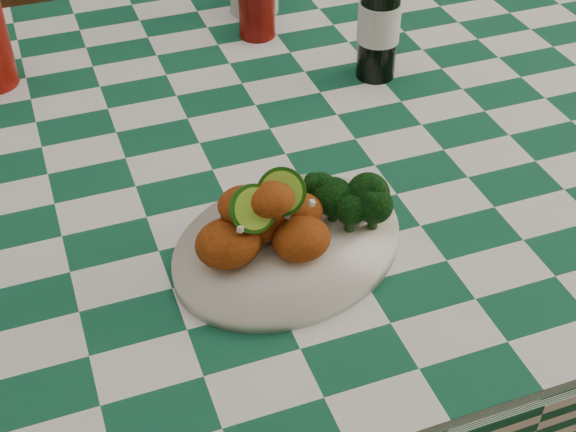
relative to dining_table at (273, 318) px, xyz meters
name	(u,v)px	position (x,y,z in m)	size (l,w,h in m)	color
dining_table	(273,318)	(0.00, 0.00, 0.00)	(1.66, 1.06, 0.79)	#125237
plate	(288,246)	(-0.06, -0.25, 0.40)	(0.29, 0.22, 0.02)	silver
fried_chicken_pile	(269,215)	(-0.09, -0.25, 0.46)	(0.14, 0.10, 0.09)	#9E3C0F
broccoli_side	(346,200)	(0.01, -0.24, 0.44)	(0.08, 0.08, 0.06)	black
beer_bottle	(380,8)	(0.20, 0.08, 0.50)	(0.06, 0.06, 0.22)	black
wooden_chair_left	(45,97)	(-0.28, 0.73, 0.08)	(0.43, 0.45, 0.94)	#472814
wooden_chair_right	(259,86)	(0.21, 0.71, 0.01)	(0.37, 0.39, 0.81)	#472814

